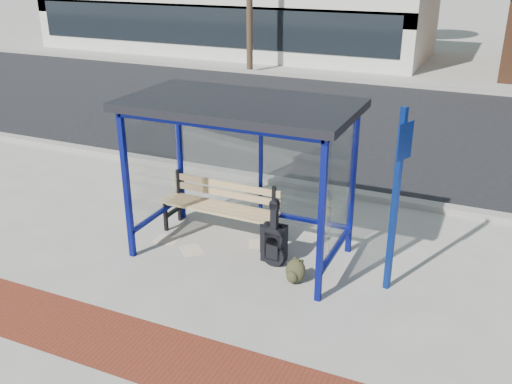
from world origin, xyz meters
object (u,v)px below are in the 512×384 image
at_px(bench, 220,204).
at_px(guitar_bag, 274,243).
at_px(backpack, 295,272).
at_px(suitcase, 274,243).

xyz_separation_m(bench, guitar_bag, (1.20, -0.60, -0.17)).
relative_size(bench, guitar_bag, 1.99).
bearing_deg(backpack, bench, 157.37).
relative_size(guitar_bag, suitcase, 1.60).
height_order(bench, guitar_bag, guitar_bag).
relative_size(bench, backpack, 5.70).
relative_size(suitcase, backpack, 1.79).
height_order(suitcase, backpack, suitcase).
bearing_deg(backpack, suitcase, 144.63).
height_order(bench, suitcase, bench).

